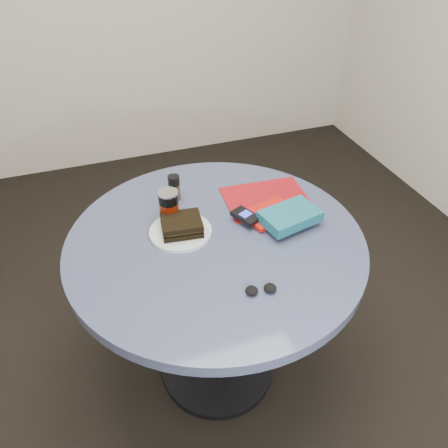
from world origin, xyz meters
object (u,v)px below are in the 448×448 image
object	(u,v)px
pepper_grinder	(174,188)
mp3_player	(246,216)
sandwich	(182,225)
novel	(290,216)
plate	(181,232)
soda_can	(169,207)
headphones	(261,289)
table	(216,273)
magazine	(266,199)
red_book	(269,213)

from	to	relation	value
pepper_grinder	mp3_player	size ratio (longest dim) A/B	0.88
sandwich	novel	distance (m)	0.37
pepper_grinder	novel	world-z (taller)	pepper_grinder
plate	novel	size ratio (longest dim) A/B	1.09
sandwich	mp3_player	bearing A→B (deg)	-3.47
soda_can	plate	bearing A→B (deg)	-75.82
mp3_player	headphones	xyz separation A→B (m)	(-0.08, -0.32, -0.02)
plate	sandwich	distance (m)	0.03
table	soda_can	xyz separation A→B (m)	(-0.12, 0.13, 0.23)
magazine	red_book	bearing A→B (deg)	-103.62
plate	pepper_grinder	distance (m)	0.21
novel	mp3_player	world-z (taller)	novel
table	soda_can	distance (m)	0.29
soda_can	mp3_player	size ratio (longest dim) A/B	1.13
plate	mp3_player	world-z (taller)	mp3_player
magazine	mp3_player	bearing A→B (deg)	-135.92
novel	headphones	size ratio (longest dim) A/B	1.99
table	pepper_grinder	bearing A→B (deg)	105.15
novel	headphones	xyz separation A→B (m)	(-0.21, -0.26, -0.03)
soda_can	sandwich	bearing A→B (deg)	-72.72
headphones	novel	bearing A→B (deg)	50.11
magazine	novel	size ratio (longest dim) A/B	1.58
novel	pepper_grinder	bearing A→B (deg)	127.04
table	pepper_grinder	size ratio (longest dim) A/B	10.09
table	pepper_grinder	xyz separation A→B (m)	(-0.07, 0.27, 0.21)
pepper_grinder	red_book	world-z (taller)	pepper_grinder
headphones	plate	bearing A→B (deg)	114.19
novel	mp3_player	size ratio (longest dim) A/B	1.73
soda_can	red_book	size ratio (longest dim) A/B	0.70
mp3_player	magazine	bearing A→B (deg)	40.48
table	sandwich	bearing A→B (deg)	150.10
table	novel	xyz separation A→B (m)	(0.26, -0.02, 0.20)
mp3_player	novel	bearing A→B (deg)	-25.05
pepper_grinder	magazine	world-z (taller)	pepper_grinder
plate	red_book	xyz separation A→B (m)	(0.32, -0.01, 0.01)
magazine	red_book	distance (m)	0.11
table	magazine	xyz separation A→B (m)	(0.25, 0.15, 0.17)
table	soda_can	size ratio (longest dim) A/B	7.85
red_book	headphones	distance (m)	0.37
table	red_book	world-z (taller)	red_book
novel	mp3_player	xyz separation A→B (m)	(-0.14, 0.06, -0.01)
soda_can	novel	world-z (taller)	soda_can
plate	headphones	distance (m)	0.37
red_book	soda_can	bearing A→B (deg)	149.50
magazine	red_book	world-z (taller)	red_book
mp3_player	red_book	bearing A→B (deg)	3.84
soda_can	mp3_player	bearing A→B (deg)	-19.43
table	headphones	distance (m)	0.33
sandwich	mp3_player	world-z (taller)	sandwich
soda_can	novel	distance (m)	0.41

